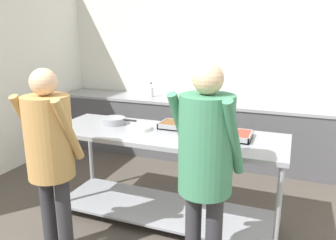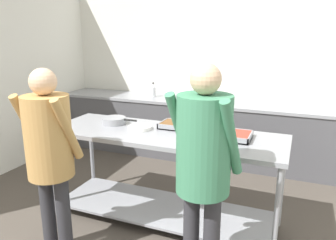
# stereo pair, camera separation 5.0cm
# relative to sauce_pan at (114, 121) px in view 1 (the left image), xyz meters

# --- Properties ---
(wall_rear) EXTENTS (4.91, 0.06, 2.65)m
(wall_rear) POSITION_rel_sauce_pan_xyz_m (0.53, 2.09, 0.36)
(wall_rear) COLOR silver
(wall_rear) RESTS_ON ground_plane
(back_counter) EXTENTS (4.75, 0.65, 0.89)m
(back_counter) POSITION_rel_sauce_pan_xyz_m (0.53, 1.72, -0.52)
(back_counter) COLOR #4C4C51
(back_counter) RESTS_ON ground_plane
(serving_counter) EXTENTS (2.27, 0.77, 0.93)m
(serving_counter) POSITION_rel_sauce_pan_xyz_m (0.60, -0.09, -0.34)
(serving_counter) COLOR gray
(serving_counter) RESTS_ON ground_plane
(sauce_pan) EXTENTS (0.39, 0.25, 0.07)m
(sauce_pan) POSITION_rel_sauce_pan_xyz_m (0.00, 0.00, 0.00)
(sauce_pan) COLOR gray
(sauce_pan) RESTS_ON serving_counter
(plate_stack) EXTENTS (0.23, 0.23, 0.04)m
(plate_stack) POSITION_rel_sauce_pan_xyz_m (0.34, -0.08, -0.02)
(plate_stack) COLOR white
(plate_stack) RESTS_ON serving_counter
(serving_tray_roast) EXTENTS (0.42, 0.27, 0.05)m
(serving_tray_roast) POSITION_rel_sauce_pan_xyz_m (0.71, 0.12, -0.01)
(serving_tray_roast) COLOR gray
(serving_tray_roast) RESTS_ON serving_counter
(serving_tray_vegetables) EXTENTS (0.45, 0.30, 0.05)m
(serving_tray_vegetables) POSITION_rel_sauce_pan_xyz_m (1.18, -0.02, -0.01)
(serving_tray_vegetables) COLOR gray
(serving_tray_vegetables) RESTS_ON serving_counter
(guest_serving_left) EXTENTS (0.46, 0.37, 1.60)m
(guest_serving_left) POSITION_rel_sauce_pan_xyz_m (-0.05, -0.91, 0.01)
(guest_serving_left) COLOR #2D2D33
(guest_serving_left) RESTS_ON ground_plane
(guest_serving_right) EXTENTS (0.53, 0.41, 1.66)m
(guest_serving_right) POSITION_rel_sauce_pan_xyz_m (1.19, -0.77, 0.05)
(guest_serving_right) COLOR #2D2D33
(guest_serving_right) RESTS_ON ground_plane
(water_bottle) EXTENTS (0.08, 0.08, 0.22)m
(water_bottle) POSITION_rel_sauce_pan_xyz_m (-0.35, 1.73, 0.02)
(water_bottle) COLOR silver
(water_bottle) RESTS_ON back_counter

